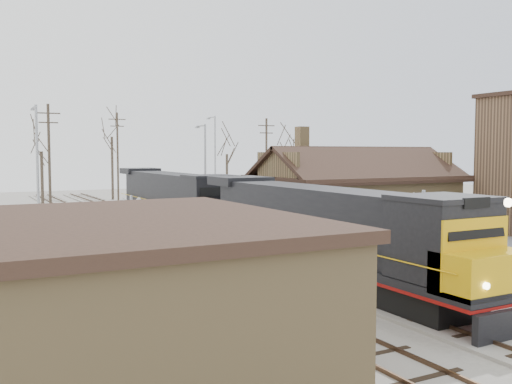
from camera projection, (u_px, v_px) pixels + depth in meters
ground at (313, 276)px, 27.50m from camera, size 140.00×140.00×0.00m
road at (313, 276)px, 27.50m from camera, size 60.00×9.00×0.03m
parking_lot at (497, 238)px, 39.46m from camera, size 22.00×26.00×0.03m
track_main at (196, 235)px, 40.71m from camera, size 3.40×90.00×0.24m
track_siding at (134, 240)px, 38.59m from camera, size 3.40×90.00×0.24m
depot at (356, 199)px, 43.53m from camera, size 15.20×9.31×7.90m
commercial_building at (57, 306)px, 14.21m from camera, size 12.40×10.40×4.30m
locomotive_lead at (330, 231)px, 26.12m from camera, size 3.04×20.36×4.52m
locomotive_trailing at (175, 199)px, 44.29m from camera, size 3.04×20.36×4.28m
crossbuck_near at (422, 246)px, 24.13m from camera, size 1.22×0.44×4.39m
crossbuck_far at (132, 235)px, 28.83m from camera, size 1.07×0.35×3.81m
streetlight_a at (37, 166)px, 37.59m from camera, size 0.25×2.04×9.10m
streetlight_b at (205, 168)px, 47.83m from camera, size 0.25×2.04×8.32m
streetlight_c at (215, 158)px, 59.84m from camera, size 0.25×2.04×9.78m
utility_pole_a at (49, 160)px, 49.10m from camera, size 2.00×0.24×10.13m
utility_pole_b at (118, 156)px, 67.06m from camera, size 2.00×0.24×10.64m
utility_pole_c at (266, 161)px, 62.40m from camera, size 2.00×0.24×9.69m
tree_b at (41, 142)px, 59.75m from camera, size 4.05×4.05×9.93m
tree_c at (112, 126)px, 71.47m from camera, size 5.30×5.30×12.98m
tree_d at (227, 147)px, 70.76m from camera, size 3.84×3.84×9.41m
tree_e at (287, 145)px, 69.66m from camera, size 3.93×3.93×9.62m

